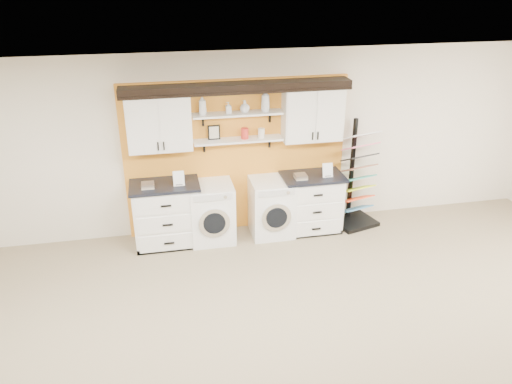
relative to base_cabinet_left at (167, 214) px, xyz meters
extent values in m
plane|color=white|center=(1.13, -3.64, 2.31)|extent=(10.00, 10.00, 0.00)
plane|color=silver|center=(1.13, 0.36, 0.91)|extent=(10.00, 0.00, 10.00)
cube|color=orange|center=(1.13, 0.32, 0.71)|extent=(3.40, 0.07, 2.40)
cube|color=white|center=(0.00, 0.16, 1.39)|extent=(0.90, 0.34, 0.84)
cube|color=white|center=(-0.22, -0.02, 1.39)|extent=(0.42, 0.01, 0.78)
cube|color=white|center=(0.22, -0.02, 1.39)|extent=(0.42, 0.01, 0.78)
cube|color=white|center=(2.26, 0.16, 1.39)|extent=(0.90, 0.34, 0.84)
cube|color=white|center=(2.04, -0.02, 1.39)|extent=(0.42, 0.01, 0.78)
cube|color=white|center=(2.48, -0.02, 1.39)|extent=(0.42, 0.01, 0.78)
cube|color=white|center=(1.13, 0.16, 1.04)|extent=(1.32, 0.28, 0.03)
cube|color=white|center=(1.13, 0.16, 1.44)|extent=(1.32, 0.28, 0.03)
cube|color=black|center=(1.13, 0.18, 1.84)|extent=(3.30, 0.40, 0.10)
cube|color=black|center=(1.13, -0.01, 1.78)|extent=(3.30, 0.04, 0.04)
cube|color=black|center=(0.78, 0.21, 1.16)|extent=(0.18, 0.02, 0.22)
cube|color=beige|center=(0.78, 0.20, 1.16)|extent=(0.14, 0.01, 0.18)
cylinder|color=red|center=(1.23, 0.16, 1.13)|extent=(0.11, 0.11, 0.16)
cylinder|color=silver|center=(1.48, 0.16, 1.12)|extent=(0.10, 0.10, 0.14)
cube|color=white|center=(0.00, 0.01, -0.02)|extent=(0.95, 0.60, 0.95)
cube|color=black|center=(0.00, -0.26, -0.46)|extent=(0.95, 0.06, 0.07)
cube|color=black|center=(0.00, 0.01, 0.48)|extent=(1.01, 0.66, 0.04)
cube|color=white|center=(0.00, -0.30, 0.29)|extent=(0.86, 0.02, 0.26)
cube|color=white|center=(0.00, -0.30, -0.02)|extent=(0.86, 0.02, 0.26)
cube|color=white|center=(0.00, -0.30, -0.33)|extent=(0.86, 0.02, 0.26)
cube|color=white|center=(2.26, 0.01, -0.05)|extent=(0.90, 0.60, 0.90)
cube|color=black|center=(2.26, -0.26, -0.46)|extent=(0.90, 0.06, 0.07)
cube|color=black|center=(2.26, 0.01, 0.42)|extent=(0.96, 0.66, 0.04)
cube|color=white|center=(2.26, -0.30, 0.24)|extent=(0.82, 0.02, 0.25)
cube|color=white|center=(2.26, -0.30, -0.05)|extent=(0.82, 0.02, 0.25)
cube|color=white|center=(2.26, -0.30, -0.33)|extent=(0.82, 0.02, 0.25)
cube|color=white|center=(0.67, 0.01, -0.03)|extent=(0.66, 0.66, 0.92)
cube|color=silver|center=(0.67, -0.33, 0.36)|extent=(0.56, 0.02, 0.10)
cylinder|color=silver|center=(0.67, -0.33, -0.05)|extent=(0.46, 0.05, 0.46)
cylinder|color=black|center=(0.67, -0.35, -0.05)|extent=(0.33, 0.03, 0.33)
cube|color=white|center=(1.61, 0.01, -0.04)|extent=(0.65, 0.66, 0.91)
cube|color=silver|center=(1.61, -0.33, 0.35)|extent=(0.55, 0.02, 0.10)
cylinder|color=silver|center=(1.61, -0.33, -0.06)|extent=(0.46, 0.05, 0.46)
cylinder|color=black|center=(1.61, -0.35, -0.06)|extent=(0.32, 0.03, 0.32)
cube|color=black|center=(3.03, 0.01, -0.46)|extent=(0.75, 0.68, 0.06)
cube|color=black|center=(2.98, 0.19, 0.40)|extent=(0.07, 0.07, 1.69)
cube|color=teal|center=(3.02, 0.03, -0.23)|extent=(0.59, 0.43, 0.15)
cube|color=#F4461C|center=(3.02, 0.03, -0.05)|extent=(0.59, 0.43, 0.15)
cube|color=#D0DF17|center=(3.02, 0.03, 0.13)|extent=(0.59, 0.43, 0.15)
cube|color=teal|center=(3.02, 0.03, 0.31)|extent=(0.59, 0.43, 0.15)
cube|color=brown|center=(3.02, 0.03, 0.49)|extent=(0.59, 0.43, 0.15)
cube|color=black|center=(3.02, 0.03, 0.67)|extent=(0.59, 0.43, 0.15)
cube|color=#EA6885|center=(3.02, 0.03, 0.85)|extent=(0.59, 0.43, 0.15)
cube|color=silver|center=(3.02, 0.03, 1.03)|extent=(0.59, 0.43, 0.15)
imported|color=silver|center=(0.62, 0.16, 1.60)|extent=(0.16, 0.16, 0.29)
imported|color=silver|center=(1.00, 0.16, 1.53)|extent=(0.08, 0.08, 0.16)
imported|color=silver|center=(1.23, 0.16, 1.54)|extent=(0.17, 0.17, 0.18)
imported|color=silver|center=(1.54, 0.16, 1.62)|extent=(0.17, 0.17, 0.33)
camera|label=1|loc=(-0.01, -6.77, 3.43)|focal=35.00mm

